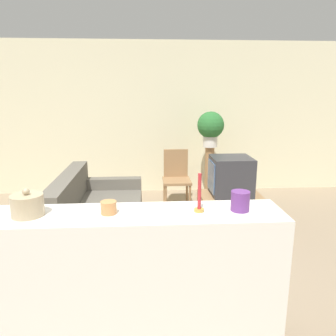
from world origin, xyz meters
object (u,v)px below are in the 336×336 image
object	(u,v)px
television	(231,176)
wooden_chair	(176,176)
couch	(98,219)
potted_plant	(211,127)
decorative_bowl	(27,205)

from	to	relation	value
television	wooden_chair	distance (m)	1.15
couch	television	world-z (taller)	television
potted_plant	decorative_bowl	distance (m)	3.80
potted_plant	decorative_bowl	world-z (taller)	potted_plant
couch	television	size ratio (longest dim) A/B	3.05
television	decorative_bowl	xyz separation A→B (m)	(-1.92, -2.08, 0.38)
wooden_chair	potted_plant	world-z (taller)	potted_plant
couch	decorative_bowl	size ratio (longest dim) A/B	7.75
television	potted_plant	size ratio (longest dim) A/B	0.91
wooden_chair	decorative_bowl	distance (m)	3.32
potted_plant	couch	bearing A→B (deg)	-136.75
television	decorative_bowl	distance (m)	2.85
television	wooden_chair	size ratio (longest dim) A/B	0.59
decorative_bowl	television	bearing A→B (deg)	47.35
wooden_chair	decorative_bowl	xyz separation A→B (m)	(-1.27, -3.00, 0.61)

